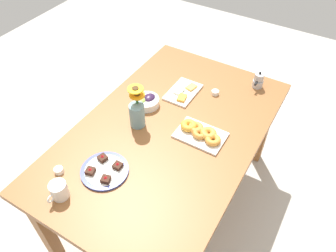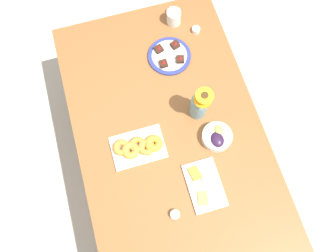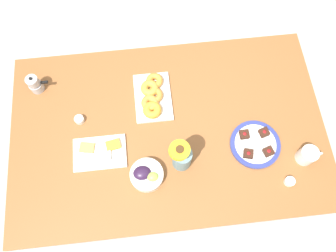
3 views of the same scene
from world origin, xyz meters
TOP-DOWN VIEW (x-y plane):
  - ground_plane at (0.00, 0.00)m, footprint 6.00×6.00m
  - dining_table at (0.00, 0.00)m, footprint 1.60×1.00m
  - coffee_mug at (0.65, -0.23)m, footprint 0.12×0.08m
  - grape_bowl at (-0.13, -0.23)m, footprint 0.16×0.16m
  - cheese_platter at (-0.35, -0.09)m, footprint 0.26×0.17m
  - croissant_platter at (-0.06, 0.18)m, footprint 0.19×0.29m
  - jam_cup_honey at (-0.45, 0.09)m, footprint 0.05×0.05m
  - jam_cup_berry at (0.55, -0.34)m, footprint 0.05×0.05m
  - dessert_plate at (0.42, -0.13)m, footprint 0.25×0.25m
  - flower_vase at (0.04, -0.18)m, footprint 0.11×0.10m
  - moka_pot at (-0.66, 0.30)m, footprint 0.11×0.07m

SIDE VIEW (x-z plane):
  - ground_plane at x=0.00m, z-range 0.00..0.00m
  - dining_table at x=0.00m, z-range 0.28..1.02m
  - cheese_platter at x=-0.35m, z-range 0.73..0.77m
  - dessert_plate at x=0.42m, z-range 0.72..0.78m
  - jam_cup_honey at x=-0.45m, z-range 0.74..0.77m
  - jam_cup_berry at x=0.55m, z-range 0.74..0.77m
  - croissant_platter at x=-0.06m, z-range 0.74..0.79m
  - grape_bowl at x=-0.13m, z-range 0.74..0.80m
  - coffee_mug at x=0.65m, z-range 0.74..0.83m
  - moka_pot at x=-0.66m, z-range 0.73..0.85m
  - flower_vase at x=0.04m, z-range 0.70..0.96m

